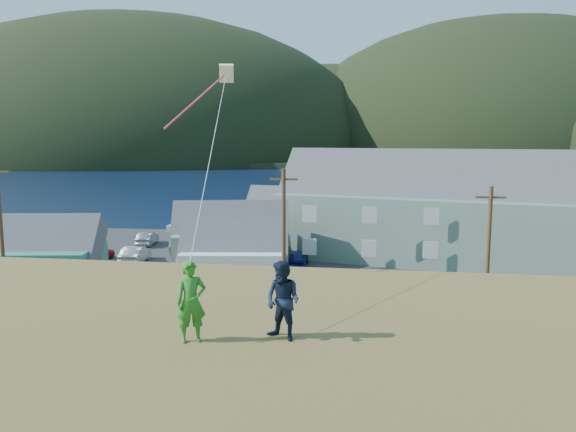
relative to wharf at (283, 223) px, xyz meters
The scene contains 16 objects.
ground 40.45m from the wharf, 81.47° to the right, with size 900.00×900.00×0.00m, color #0A1638.
grass_strip 42.43m from the wharf, 81.87° to the right, with size 110.00×8.00×0.10m, color #4C3D19.
waterfront_lot 23.77m from the wharf, 75.38° to the right, with size 72.00×36.00×0.12m, color #28282B.
wharf is the anchor object (origin of this frame).
far_shore 290.06m from the wharf, 88.81° to the left, with size 900.00×320.00×2.00m, color black.
far_hills 242.97m from the wharf, 80.14° to the left, with size 760.00×265.00×143.00m.
lodge 27.40m from the wharf, 42.72° to the right, with size 36.45×17.73×12.36m.
shed_teal 34.45m from the wharf, 112.96° to the right, with size 9.40×7.30×6.73m.
shed_palegreen_near 24.18m from the wharf, 91.77° to the right, with size 10.89×8.08×7.14m.
shed_white 29.97m from the wharf, 88.10° to the right, with size 8.62×6.31×6.37m.
shed_palegreen_far 15.08m from the wharf, 74.04° to the right, with size 12.26×8.08×7.72m.
utility_poles 38.88m from the wharf, 85.07° to the right, with size 29.30×0.24×9.70m.
parked_cars 21.34m from the wharf, 99.30° to the right, with size 20.31×13.24×1.58m.
kite_flyer_green 60.29m from the wharf, 82.87° to the right, with size 0.60×0.40×1.65m, color #287A21.
kite_flyer_navy 60.14m from the wharf, 81.11° to the right, with size 0.79×0.61×1.62m, color #131E35.
kite_rig 54.00m from the wharf, 83.23° to the right, with size 1.22×4.03×8.84m.
Camera 1 is at (4.94, -29.82, 11.28)m, focal length 35.00 mm.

